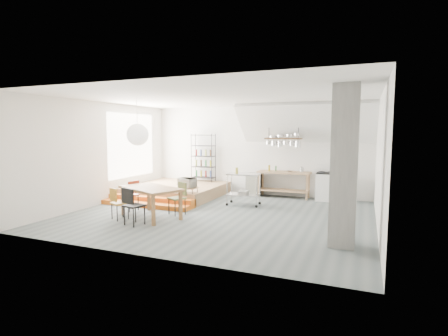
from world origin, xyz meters
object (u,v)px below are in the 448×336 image
at_px(rolling_cart, 244,185).
at_px(mini_fridge, 254,184).
at_px(dining_table, 151,191).
at_px(stove, 326,186).

bearing_deg(rolling_cart, mini_fridge, 92.49).
xyz_separation_m(dining_table, mini_fridge, (1.57, 4.17, -0.33)).
distance_m(stove, mini_fridge, 2.50).
bearing_deg(mini_fridge, rolling_cart, -83.11).
height_order(stove, mini_fridge, stove).
relative_size(stove, mini_fridge, 1.48).
bearing_deg(mini_fridge, stove, -1.01).
relative_size(rolling_cart, mini_fridge, 1.32).
xyz_separation_m(stove, mini_fridge, (-2.50, 0.04, -0.08)).
bearing_deg(stove, rolling_cart, -143.03).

